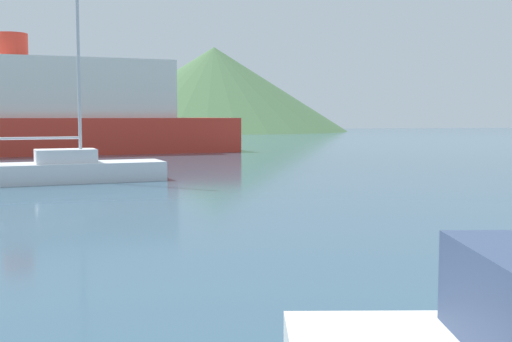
{
  "coord_description": "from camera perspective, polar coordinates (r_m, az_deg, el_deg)",
  "views": [
    {
      "loc": [
        -1.98,
        0.56,
        2.37
      ],
      "look_at": [
        0.84,
        14.0,
        1.2
      ],
      "focal_mm": 45.0,
      "sensor_mm": 36.0,
      "label": 1
    }
  ],
  "objects": [
    {
      "name": "hill_east",
      "position": [
        104.18,
        -3.74,
        7.26
      ],
      "size": [
        42.84,
        42.84,
        13.44
      ],
      "color": "#476B42",
      "rests_on": "ground_plane"
    },
    {
      "name": "hill_central",
      "position": [
        95.3,
        -14.07,
        5.85
      ],
      "size": [
        36.82,
        36.82,
        8.44
      ],
      "color": "#3D6038",
      "rests_on": "ground_plane"
    },
    {
      "name": "sailboat_inner",
      "position": [
        24.22,
        -16.53,
        0.19
      ],
      "size": [
        7.25,
        3.2,
        9.12
      ],
      "rotation": [
        0.0,
        0.0,
        0.19
      ],
      "color": "silver",
      "rests_on": "ground_plane"
    },
    {
      "name": "ferry_distant",
      "position": [
        43.79,
        -20.7,
        4.92
      ],
      "size": [
        28.95,
        12.5,
        7.6
      ],
      "rotation": [
        0.0,
        0.0,
        0.18
      ],
      "color": "red",
      "rests_on": "ground_plane"
    }
  ]
}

